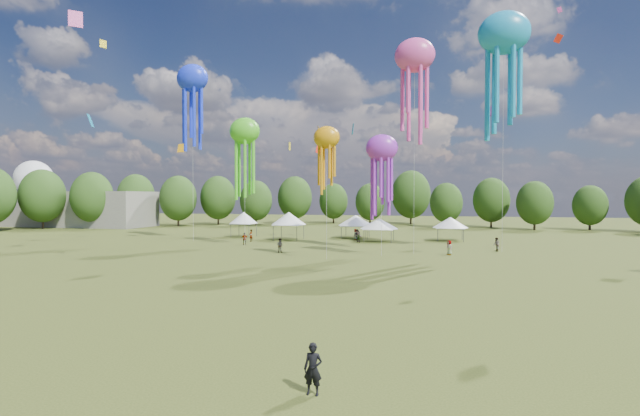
# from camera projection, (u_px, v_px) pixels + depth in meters

# --- Properties ---
(ground) EXTENTS (300.00, 300.00, 0.00)m
(ground) POSITION_uv_depth(u_px,v_px,m) (168.00, 360.00, 19.06)
(ground) COLOR #384416
(ground) RESTS_ON ground
(observer_main) EXTENTS (0.65, 0.43, 1.78)m
(observer_main) POSITION_uv_depth(u_px,v_px,m) (313.00, 369.00, 15.68)
(observer_main) COLOR black
(observer_main) RESTS_ON ground
(spectator_near) EXTENTS (0.93, 0.77, 1.74)m
(spectator_near) POSITION_uv_depth(u_px,v_px,m) (280.00, 246.00, 55.66)
(spectator_near) COLOR gray
(spectator_near) RESTS_ON ground
(spectators_far) EXTENTS (35.34, 17.11, 1.84)m
(spectators_far) POSITION_uv_depth(u_px,v_px,m) (362.00, 238.00, 65.57)
(spectators_far) COLOR gray
(spectators_far) RESTS_ON ground
(festival_tents) EXTENTS (38.82, 11.34, 4.41)m
(festival_tents) POSITION_uv_depth(u_px,v_px,m) (342.00, 221.00, 73.07)
(festival_tents) COLOR #47474C
(festival_tents) RESTS_ON ground
(show_kites) EXTENTS (49.95, 18.18, 29.45)m
(show_kites) POSITION_uv_depth(u_px,v_px,m) (363.00, 93.00, 59.02)
(show_kites) COLOR #4ED222
(show_kites) RESTS_ON ground
(small_kites) EXTENTS (76.32, 64.23, 45.75)m
(small_kites) POSITION_uv_depth(u_px,v_px,m) (342.00, 23.00, 59.47)
(small_kites) COLOR #4ED222
(small_kites) RESTS_ON ground
(treeline) EXTENTS (201.57, 95.24, 13.43)m
(treeline) POSITION_uv_depth(u_px,v_px,m) (349.00, 198.00, 80.45)
(treeline) COLOR #38281C
(treeline) RESTS_ON ground
(hangar) EXTENTS (40.00, 12.00, 8.00)m
(hangar) POSITION_uv_depth(u_px,v_px,m) (68.00, 209.00, 106.35)
(hangar) COLOR gray
(hangar) RESTS_ON ground
(radome) EXTENTS (9.00, 9.00, 16.00)m
(radome) POSITION_uv_depth(u_px,v_px,m) (34.00, 184.00, 115.93)
(radome) COLOR white
(radome) RESTS_ON ground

